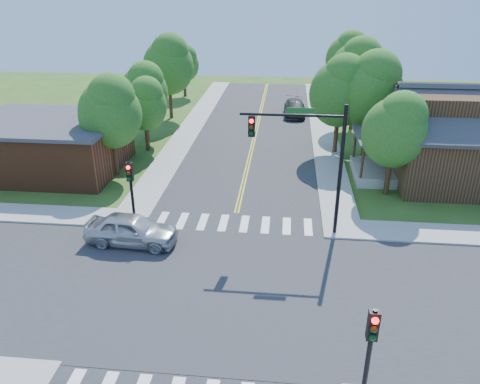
# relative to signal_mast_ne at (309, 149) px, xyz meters

# --- Properties ---
(ground) EXTENTS (100.00, 100.00, 0.00)m
(ground) POSITION_rel_signal_mast_ne_xyz_m (-3.91, -5.59, -4.85)
(ground) COLOR #335219
(ground) RESTS_ON ground
(road_ns) EXTENTS (10.00, 90.00, 0.04)m
(road_ns) POSITION_rel_signal_mast_ne_xyz_m (-3.91, -5.59, -4.83)
(road_ns) COLOR #2D2D30
(road_ns) RESTS_ON ground
(road_ew) EXTENTS (90.00, 10.00, 0.04)m
(road_ew) POSITION_rel_signal_mast_ne_xyz_m (-3.91, -5.59, -4.83)
(road_ew) COLOR #2D2D30
(road_ew) RESTS_ON ground
(intersection_patch) EXTENTS (10.20, 10.20, 0.06)m
(intersection_patch) POSITION_rel_signal_mast_ne_xyz_m (-3.91, -5.59, -4.85)
(intersection_patch) COLOR #2D2D30
(intersection_patch) RESTS_ON ground
(sidewalk_ne) EXTENTS (40.00, 40.00, 0.14)m
(sidewalk_ne) POSITION_rel_signal_mast_ne_xyz_m (11.90, 10.23, -4.78)
(sidewalk_ne) COLOR #9E9B93
(sidewalk_ne) RESTS_ON ground
(sidewalk_nw) EXTENTS (40.00, 40.00, 0.14)m
(sidewalk_nw) POSITION_rel_signal_mast_ne_xyz_m (-19.73, 10.23, -4.78)
(sidewalk_nw) COLOR #9E9B93
(sidewalk_nw) RESTS_ON ground
(crosswalk_north) EXTENTS (8.85, 2.00, 0.01)m
(crosswalk_north) POSITION_rel_signal_mast_ne_xyz_m (-3.91, 0.61, -4.80)
(crosswalk_north) COLOR white
(crosswalk_north) RESTS_ON ground
(centerline) EXTENTS (0.30, 90.00, 0.01)m
(centerline) POSITION_rel_signal_mast_ne_xyz_m (-3.91, -5.59, -4.80)
(centerline) COLOR yellow
(centerline) RESTS_ON ground
(signal_mast_ne) EXTENTS (5.30, 0.42, 7.20)m
(signal_mast_ne) POSITION_rel_signal_mast_ne_xyz_m (0.00, 0.00, 0.00)
(signal_mast_ne) COLOR black
(signal_mast_ne) RESTS_ON ground
(signal_pole_se) EXTENTS (0.34, 0.42, 3.80)m
(signal_pole_se) POSITION_rel_signal_mast_ne_xyz_m (1.69, -11.21, -2.19)
(signal_pole_se) COLOR black
(signal_pole_se) RESTS_ON ground
(signal_pole_nw) EXTENTS (0.34, 0.42, 3.80)m
(signal_pole_nw) POSITION_rel_signal_mast_ne_xyz_m (-9.51, -0.01, -2.19)
(signal_pole_nw) COLOR black
(signal_pole_nw) RESTS_ON ground
(house_ne) EXTENTS (13.05, 8.80, 7.11)m
(house_ne) POSITION_rel_signal_mast_ne_xyz_m (11.19, 8.65, -1.52)
(house_ne) COLOR #311911
(house_ne) RESTS_ON ground
(building_nw) EXTENTS (10.40, 8.40, 3.73)m
(building_nw) POSITION_rel_signal_mast_ne_xyz_m (-18.11, 7.61, -2.97)
(building_nw) COLOR brown
(building_nw) RESTS_ON ground
(tree_e_a) EXTENTS (3.98, 3.78, 6.77)m
(tree_e_a) POSITION_rel_signal_mast_ne_xyz_m (5.51, 5.63, -0.42)
(tree_e_a) COLOR #382314
(tree_e_a) RESTS_ON ground
(tree_e_b) EXTENTS (4.84, 4.60, 8.22)m
(tree_e_b) POSITION_rel_signal_mast_ne_xyz_m (4.99, 12.65, 0.54)
(tree_e_b) COLOR #382314
(tree_e_b) RESTS_ON ground
(tree_e_c) EXTENTS (4.90, 4.66, 8.34)m
(tree_e_c) POSITION_rel_signal_mast_ne_xyz_m (4.86, 19.98, 0.61)
(tree_e_c) COLOR #382314
(tree_e_c) RESTS_ON ground
(tree_e_d) EXTENTS (4.66, 4.42, 7.92)m
(tree_e_d) POSITION_rel_signal_mast_ne_xyz_m (5.12, 29.41, 0.34)
(tree_e_d) COLOR #382314
(tree_e_d) RESTS_ON ground
(tree_w_a) EXTENTS (4.26, 4.04, 7.23)m
(tree_w_a) POSITION_rel_signal_mast_ne_xyz_m (-12.93, 6.98, -0.11)
(tree_w_a) COLOR #382314
(tree_w_a) RESTS_ON ground
(tree_w_b) EXTENTS (3.98, 3.78, 6.77)m
(tree_w_b) POSITION_rel_signal_mast_ne_xyz_m (-12.92, 14.73, -0.42)
(tree_w_b) COLOR #382314
(tree_w_b) RESTS_ON ground
(tree_w_c) EXTENTS (4.83, 4.59, 8.22)m
(tree_w_c) POSITION_rel_signal_mast_ne_xyz_m (-12.58, 22.04, 0.53)
(tree_w_c) COLOR #382314
(tree_w_c) RESTS_ON ground
(tree_w_d) EXTENTS (3.51, 3.33, 5.96)m
(tree_w_d) POSITION_rel_signal_mast_ne_xyz_m (-13.16, 31.42, -0.95)
(tree_w_d) COLOR #382314
(tree_w_d) RESTS_ON ground
(tree_house) EXTENTS (4.61, 4.38, 7.83)m
(tree_house) POSITION_rel_signal_mast_ne_xyz_m (2.83, 13.13, 0.28)
(tree_house) COLOR #382314
(tree_house) RESTS_ON ground
(tree_bldg) EXTENTS (3.54, 3.36, 6.01)m
(tree_bldg) POSITION_rel_signal_mast_ne_xyz_m (-12.22, 12.39, -0.92)
(tree_bldg) COLOR #382314
(tree_bldg) RESTS_ON ground
(car_silver) EXTENTS (2.63, 5.09, 1.64)m
(car_silver) POSITION_rel_signal_mast_ne_xyz_m (-8.98, -2.09, -4.03)
(car_silver) COLOR silver
(car_silver) RESTS_ON ground
(car_dgrey) EXTENTS (2.33, 5.23, 1.49)m
(car_dgrey) POSITION_rel_signal_mast_ne_xyz_m (-0.41, 24.15, -4.11)
(car_dgrey) COLOR #2C2F31
(car_dgrey) RESTS_ON ground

